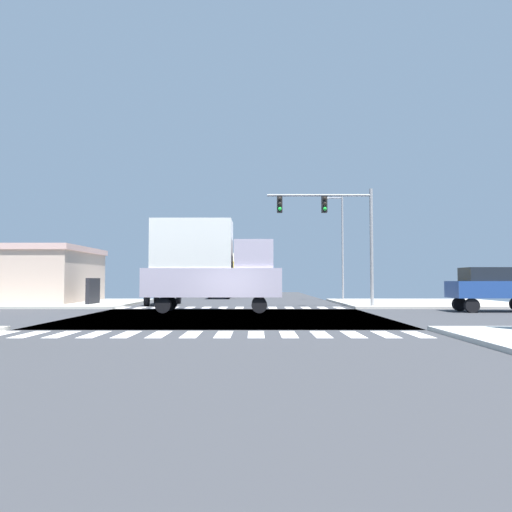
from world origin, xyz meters
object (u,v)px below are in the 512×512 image
at_px(traffic_signal_mast, 331,220).
at_px(street_lamp, 338,239).
at_px(bank_building, 11,275).
at_px(suv_trailing_3, 493,285).
at_px(box_truck_farside_1, 207,263).
at_px(suv_queued_2, 162,284).
at_px(pickup_crossing_1, 219,284).
at_px(box_truck_middle_2, 228,273).

bearing_deg(traffic_signal_mast, street_lamp, 78.01).
xyz_separation_m(bank_building, suv_trailing_3, (30.15, -9.40, -0.63)).
bearing_deg(box_truck_farside_1, bank_building, -122.04).
relative_size(box_truck_farside_1, suv_queued_2, 1.57).
xyz_separation_m(box_truck_farside_1, pickup_crossing_1, (-0.74, 18.88, -1.27)).
xyz_separation_m(suv_trailing_3, box_truck_middle_2, (-15.87, 33.54, 1.17)).
distance_m(traffic_signal_mast, street_lamp, 10.28).
bearing_deg(suv_trailing_3, traffic_signal_mast, -113.39).
height_order(box_truck_farside_1, box_truck_middle_2, same).
relative_size(bank_building, pickup_crossing_1, 2.46).
bearing_deg(suv_queued_2, suv_trailing_3, 158.84).
distance_m(box_truck_farside_1, pickup_crossing_1, 18.94).
bearing_deg(suv_trailing_3, suv_queued_2, -111.16).
height_order(suv_queued_2, box_truck_middle_2, box_truck_middle_2).
xyz_separation_m(box_truck_farside_1, box_truck_middle_2, (-0.74, 33.54, 0.00)).
relative_size(suv_queued_2, box_truck_middle_2, 0.64).
height_order(box_truck_farside_1, suv_queued_2, box_truck_farside_1).
bearing_deg(bank_building, box_truck_farside_1, -32.04).
xyz_separation_m(bank_building, pickup_crossing_1, (14.28, 9.48, -0.73)).
height_order(traffic_signal_mast, box_truck_farside_1, traffic_signal_mast).
height_order(traffic_signal_mast, suv_queued_2, traffic_signal_mast).
bearing_deg(street_lamp, suv_trailing_3, -66.48).
bearing_deg(box_truck_middle_2, street_lamp, 116.50).
height_order(traffic_signal_mast, pickup_crossing_1, traffic_signal_mast).
distance_m(bank_building, box_truck_farside_1, 17.73).
xyz_separation_m(bank_building, box_truck_middle_2, (14.28, 24.13, 0.54)).
relative_size(street_lamp, box_truck_middle_2, 1.17).
relative_size(street_lamp, suv_trailing_3, 1.82).
bearing_deg(traffic_signal_mast, suv_queued_2, 160.53).
xyz_separation_m(suv_queued_2, box_truck_middle_2, (3.00, 26.23, 1.17)).
distance_m(street_lamp, bank_building, 24.79).
bearing_deg(box_truck_farside_1, box_truck_middle_2, -178.74).
relative_size(bank_building, suv_queued_2, 2.73).
bearing_deg(traffic_signal_mast, suv_trailing_3, -23.39).
bearing_deg(pickup_crossing_1, box_truck_farside_1, 92.24).
height_order(street_lamp, suv_trailing_3, street_lamp).
distance_m(pickup_crossing_1, box_truck_middle_2, 14.71).
bearing_deg(box_truck_farside_1, traffic_signal_mast, 116.05).
distance_m(suv_trailing_3, box_truck_middle_2, 37.12).
relative_size(bank_building, box_truck_farside_1, 1.75).
xyz_separation_m(street_lamp, box_truck_farside_1, (-9.24, -13.53, -2.43)).
height_order(street_lamp, bank_building, street_lamp).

